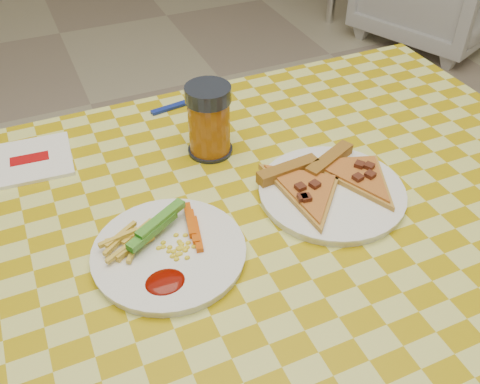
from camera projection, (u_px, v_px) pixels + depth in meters
name	position (u px, v px, depth m)	size (l,w,h in m)	color
table	(239.00, 258.00, 0.88)	(1.28, 0.88, 0.76)	silver
plate_left	(169.00, 254.00, 0.78)	(0.22, 0.22, 0.01)	white
plate_right	(332.00, 193.00, 0.89)	(0.24, 0.24, 0.01)	white
fries_veggies	(160.00, 241.00, 0.78)	(0.17, 0.16, 0.04)	#ECC54B
pizza_slices	(328.00, 180.00, 0.89)	(0.28, 0.25, 0.02)	gold
drink_glass	(209.00, 121.00, 0.95)	(0.08, 0.08, 0.13)	black
napkin	(30.00, 160.00, 0.96)	(0.15, 0.14, 0.01)	white
fork	(187.00, 102.00, 1.12)	(0.16, 0.04, 0.01)	navy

